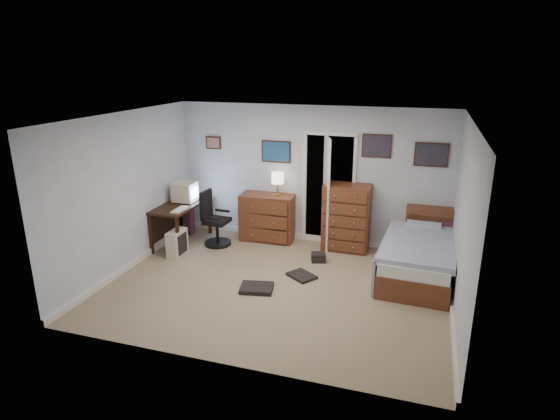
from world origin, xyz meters
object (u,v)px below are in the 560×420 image
Objects in this scene: computer_desk at (177,213)px; office_chair at (214,224)px; tall_dresser at (346,217)px; bed at (417,257)px; low_dresser at (267,217)px.

office_chair reaches higher than computer_desk.
tall_dresser is 0.57× the size of bed.
tall_dresser reaches higher than office_chair.
tall_dresser is (2.33, 0.51, 0.20)m from office_chair.
low_dresser reaches higher than computer_desk.
tall_dresser reaches higher than computer_desk.
low_dresser is 0.83× the size of tall_dresser.
office_chair is at bearing 179.24° from bed.
computer_desk is at bearing -178.56° from bed.
computer_desk is 1.11× the size of tall_dresser.
computer_desk is 0.73m from office_chair.
office_chair is 0.85× the size of tall_dresser.
bed is (2.74, -0.79, -0.13)m from low_dresser.
computer_desk is 1.67m from low_dresser.
low_dresser is at bearing 35.79° from office_chair.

